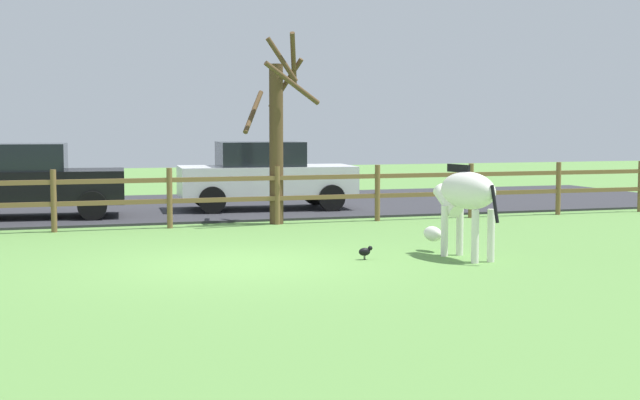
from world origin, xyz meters
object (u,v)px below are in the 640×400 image
at_px(bare_tree, 277,132).
at_px(crow_on_grass, 365,251).
at_px(parked_car_white, 265,175).
at_px(parked_car_black, 25,180).
at_px(zebra, 464,197).

relative_size(bare_tree, crow_on_grass, 17.81).
relative_size(parked_car_white, parked_car_black, 0.99).
bearing_deg(bare_tree, crow_on_grass, -91.15).
relative_size(bare_tree, zebra, 1.98).
bearing_deg(zebra, parked_car_white, 96.13).
xyz_separation_m(zebra, parked_car_white, (-0.89, 8.31, -0.08)).
bearing_deg(parked_car_white, parked_car_black, -176.34).
height_order(zebra, parked_car_white, parked_car_white).
bearing_deg(parked_car_black, zebra, -52.18).
bearing_deg(zebra, parked_car_black, 127.82).
height_order(bare_tree, parked_car_white, bare_tree).
bearing_deg(parked_car_black, bare_tree, -26.58).
xyz_separation_m(bare_tree, crow_on_grass, (-0.11, -5.23, -1.72)).
bearing_deg(bare_tree, parked_car_black, 153.42).
distance_m(crow_on_grass, parked_car_white, 8.04).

